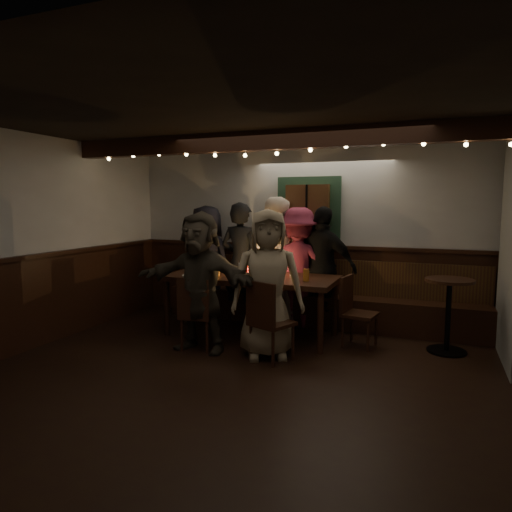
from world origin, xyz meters
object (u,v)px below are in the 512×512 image
at_px(high_top, 449,306).
at_px(person_c, 274,261).
at_px(chair_near_left, 196,310).
at_px(person_g, 267,284).
at_px(chair_end, 354,307).
at_px(person_e, 323,268).
at_px(person_b, 241,262).
at_px(dining_table, 250,281).
at_px(person_a, 207,261).
at_px(person_f, 200,281).
at_px(chair_near_right, 267,317).
at_px(person_d, 298,267).

distance_m(high_top, person_c, 2.46).
relative_size(chair_near_left, person_g, 0.52).
height_order(chair_end, person_e, person_e).
xyz_separation_m(chair_near_left, person_g, (0.87, 0.10, 0.36)).
xyz_separation_m(chair_end, person_b, (-1.77, 0.59, 0.40)).
relative_size(high_top, person_c, 0.48).
bearing_deg(person_e, dining_table, 57.41).
relative_size(person_a, person_e, 1.00).
height_order(person_f, person_g, person_g).
xyz_separation_m(person_c, person_e, (0.74, -0.02, -0.07)).
xyz_separation_m(dining_table, person_e, (0.81, 0.73, 0.12)).
relative_size(dining_table, chair_end, 2.60).
relative_size(chair_near_right, person_e, 0.53).
distance_m(high_top, person_g, 2.16).
height_order(person_c, person_d, person_c).
bearing_deg(person_d, high_top, 157.46).
relative_size(person_a, person_g, 1.02).
xyz_separation_m(person_b, person_g, (0.92, -1.36, -0.04)).
distance_m(chair_end, person_e, 0.94).
xyz_separation_m(high_top, person_d, (-1.99, 0.51, 0.29)).
bearing_deg(person_d, chair_near_left, 53.44).
relative_size(dining_table, person_g, 1.33).
bearing_deg(person_f, chair_near_right, -3.32).
relative_size(person_c, person_d, 1.09).
xyz_separation_m(person_d, person_e, (0.36, 0.02, 0.01)).
bearing_deg(person_c, person_f, 71.48).
xyz_separation_m(chair_near_right, person_d, (-0.11, 1.61, 0.34)).
relative_size(high_top, person_b, 0.50).
relative_size(person_f, person_g, 0.98).
height_order(high_top, person_d, person_d).
bearing_deg(chair_near_right, chair_end, 50.46).
height_order(chair_near_left, person_b, person_b).
distance_m(person_c, person_e, 0.74).
bearing_deg(person_g, high_top, 1.01).
xyz_separation_m(high_top, person_a, (-3.48, 0.56, 0.31)).
xyz_separation_m(chair_near_left, person_f, (0.04, 0.03, 0.34)).
bearing_deg(chair_near_left, person_e, 52.70).
bearing_deg(person_b, chair_end, 167.80).
bearing_deg(chair_end, chair_near_left, -153.02).
bearing_deg(person_a, person_g, 146.85).
bearing_deg(person_f, person_g, 9.13).
bearing_deg(person_g, person_c, 82.28).
xyz_separation_m(chair_near_left, chair_end, (1.72, 0.88, -0.01)).
distance_m(chair_near_left, person_f, 0.35).
relative_size(chair_near_left, person_a, 0.51).
bearing_deg(person_c, person_g, 102.48).
bearing_deg(person_b, dining_table, 128.57).
bearing_deg(chair_near_left, person_f, 35.14).
bearing_deg(high_top, person_f, -160.29).
height_order(chair_end, person_a, person_a).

